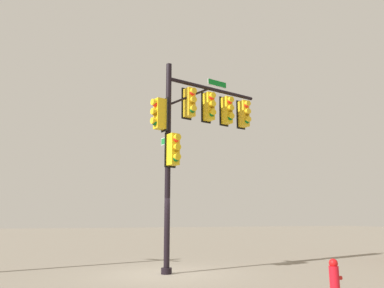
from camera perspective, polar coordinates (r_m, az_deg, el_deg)
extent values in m
plane|color=gray|center=(13.26, -3.90, -19.07)|extent=(120.00, 120.00, 0.00)
cylinder|color=black|center=(13.26, -3.69, -2.96)|extent=(0.20, 0.20, 7.43)
cylinder|color=black|center=(13.24, -3.90, -18.64)|extent=(0.36, 0.36, 0.20)
cylinder|color=black|center=(15.17, 3.24, 8.24)|extent=(4.03, 1.25, 0.14)
cylinder|color=black|center=(14.36, -0.35, 7.24)|extent=(1.86, 0.59, 1.07)
cube|color=yellow|center=(14.28, -0.39, 6.29)|extent=(0.41, 0.43, 1.10)
cube|color=black|center=(14.44, -0.85, 6.10)|extent=(0.43, 0.16, 1.22)
sphere|color=#FF2018|center=(14.23, 0.08, 7.80)|extent=(0.22, 0.22, 0.22)
cylinder|color=yellow|center=(14.20, 0.22, 8.05)|extent=(0.26, 0.20, 0.23)
sphere|color=#855607|center=(14.13, 0.08, 6.49)|extent=(0.22, 0.22, 0.22)
cylinder|color=yellow|center=(14.09, 0.22, 6.74)|extent=(0.26, 0.20, 0.23)
sphere|color=#0B621E|center=(14.03, 0.08, 5.17)|extent=(0.22, 0.22, 0.22)
cylinder|color=yellow|center=(13.99, 0.22, 5.42)|extent=(0.26, 0.20, 0.23)
cube|color=yellow|center=(14.80, 2.57, 5.68)|extent=(0.40, 0.43, 1.10)
cube|color=black|center=(14.96, 2.11, 5.49)|extent=(0.44, 0.15, 1.22)
sphere|color=#FF2018|center=(14.75, 3.01, 7.13)|extent=(0.22, 0.22, 0.22)
cylinder|color=yellow|center=(14.72, 3.15, 7.37)|extent=(0.26, 0.19, 0.23)
sphere|color=#855607|center=(14.65, 3.03, 5.86)|extent=(0.22, 0.22, 0.22)
cylinder|color=yellow|center=(14.61, 3.17, 6.10)|extent=(0.26, 0.19, 0.23)
sphere|color=#0B621E|center=(14.55, 3.04, 4.58)|extent=(0.22, 0.22, 0.22)
cylinder|color=yellow|center=(14.52, 3.18, 4.82)|extent=(0.26, 0.19, 0.23)
cube|color=yellow|center=(15.36, 5.31, 5.09)|extent=(0.40, 0.43, 1.10)
cube|color=black|center=(15.50, 4.83, 4.92)|extent=(0.43, 0.15, 1.22)
sphere|color=#FF2018|center=(15.31, 5.77, 6.48)|extent=(0.22, 0.22, 0.22)
cylinder|color=yellow|center=(15.28, 5.91, 6.71)|extent=(0.26, 0.20, 0.23)
sphere|color=#855607|center=(15.21, 5.79, 5.26)|extent=(0.22, 0.22, 0.22)
cylinder|color=yellow|center=(15.18, 5.94, 5.49)|extent=(0.26, 0.20, 0.23)
sphere|color=#0B621E|center=(15.12, 5.82, 4.02)|extent=(0.22, 0.22, 0.22)
cylinder|color=yellow|center=(15.09, 5.96, 4.25)|extent=(0.26, 0.20, 0.23)
cube|color=yellow|center=(15.95, 7.85, 4.53)|extent=(0.40, 0.43, 1.10)
cube|color=black|center=(16.09, 7.38, 4.38)|extent=(0.44, 0.15, 1.22)
sphere|color=#FF2018|center=(15.90, 8.29, 5.87)|extent=(0.22, 0.22, 0.22)
cylinder|color=yellow|center=(15.87, 8.43, 6.09)|extent=(0.26, 0.19, 0.23)
sphere|color=#855607|center=(15.80, 8.33, 4.69)|extent=(0.22, 0.22, 0.22)
cylinder|color=yellow|center=(15.77, 8.47, 4.91)|extent=(0.26, 0.19, 0.23)
sphere|color=#0B621E|center=(15.72, 8.36, 3.50)|extent=(0.22, 0.22, 0.22)
cylinder|color=yellow|center=(15.68, 8.50, 3.72)|extent=(0.26, 0.19, 0.23)
cube|color=yellow|center=(13.45, -4.88, 4.55)|extent=(0.43, 0.40, 1.10)
cube|color=black|center=(13.54, -4.14, 4.43)|extent=(0.16, 0.43, 1.22)
sphere|color=#FF2018|center=(13.45, -5.59, 6.08)|extent=(0.22, 0.22, 0.22)
cylinder|color=yellow|center=(13.43, -5.81, 6.32)|extent=(0.20, 0.26, 0.23)
sphere|color=#855607|center=(13.35, -5.62, 4.68)|extent=(0.22, 0.22, 0.22)
cylinder|color=yellow|center=(13.34, -5.84, 4.93)|extent=(0.20, 0.26, 0.23)
sphere|color=#0B621E|center=(13.26, -5.65, 3.27)|extent=(0.22, 0.22, 0.22)
cylinder|color=yellow|center=(13.25, -5.87, 3.51)|extent=(0.20, 0.26, 0.23)
cube|color=yellow|center=(13.04, -2.87, -0.84)|extent=(0.40, 0.43, 1.10)
cube|color=black|center=(13.20, -3.33, -0.97)|extent=(0.43, 0.16, 1.22)
sphere|color=#FF2018|center=(12.94, -2.38, 0.77)|extent=(0.22, 0.22, 0.22)
cylinder|color=yellow|center=(12.90, -2.24, 1.03)|extent=(0.26, 0.20, 0.23)
sphere|color=#855607|center=(12.87, -2.39, -0.71)|extent=(0.22, 0.22, 0.22)
cylinder|color=yellow|center=(12.83, -2.25, -0.45)|extent=(0.26, 0.20, 0.23)
sphere|color=#0B621E|center=(12.81, -2.41, -2.21)|extent=(0.22, 0.22, 0.22)
cylinder|color=yellow|center=(12.77, -2.26, -1.95)|extent=(0.26, 0.20, 0.23)
cube|color=white|center=(15.39, 3.84, 9.14)|extent=(0.91, 0.27, 0.26)
cube|color=#0B7523|center=(15.39, 3.84, 9.14)|extent=(0.87, 0.27, 0.22)
cube|color=white|center=(13.41, -3.65, 0.62)|extent=(0.27, 0.91, 0.26)
cube|color=#1A7731|center=(13.41, -3.65, 0.62)|extent=(0.27, 0.87, 0.22)
cylinder|color=red|center=(10.58, 20.78, -18.66)|extent=(0.24, 0.24, 0.65)
sphere|color=red|center=(10.53, 20.63, -16.54)|extent=(0.22, 0.22, 0.22)
cylinder|color=red|center=(10.67, 21.42, -18.37)|extent=(0.12, 0.10, 0.10)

